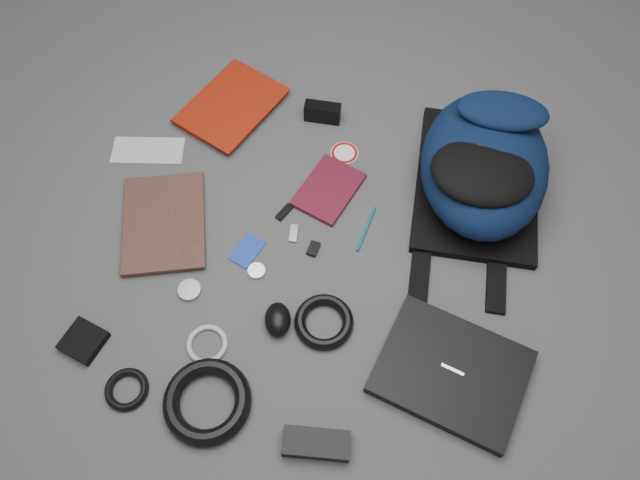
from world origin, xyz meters
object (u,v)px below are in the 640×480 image
(laptop, at_px, (451,372))
(compact_camera, at_px, (323,112))
(textbook_red, at_px, (203,90))
(power_brick, at_px, (316,444))
(backpack, at_px, (484,163))
(pouch, at_px, (84,341))
(mouse, at_px, (278,320))
(comic_book, at_px, (123,227))
(dvd_case, at_px, (328,189))

(laptop, height_order, compact_camera, compact_camera)
(laptop, relative_size, textbook_red, 1.13)
(textbook_red, xyz_separation_m, power_brick, (0.58, -0.86, 0.00))
(laptop, bearing_deg, textbook_red, 153.51)
(backpack, distance_m, pouch, 1.05)
(compact_camera, bearing_deg, pouch, -119.78)
(mouse, bearing_deg, laptop, -20.47)
(pouch, bearing_deg, laptop, 10.54)
(textbook_red, distance_m, mouse, 0.74)
(backpack, relative_size, laptop, 1.54)
(backpack, height_order, compact_camera, backpack)
(backpack, xyz_separation_m, comic_book, (-0.84, -0.37, -0.09))
(comic_book, bearing_deg, backpack, 1.94)
(laptop, distance_m, textbook_red, 1.04)
(laptop, height_order, dvd_case, laptop)
(backpack, bearing_deg, pouch, -146.13)
(laptop, height_order, textbook_red, laptop)
(backpack, xyz_separation_m, compact_camera, (-0.45, 0.11, -0.07))
(textbook_red, relative_size, compact_camera, 2.81)
(laptop, relative_size, mouse, 3.74)
(textbook_red, relative_size, mouse, 3.31)
(laptop, distance_m, compact_camera, 0.79)
(mouse, bearing_deg, compact_camera, 77.08)
(textbook_red, height_order, comic_book, textbook_red)
(backpack, bearing_deg, compact_camera, 160.03)
(dvd_case, bearing_deg, textbook_red, 167.86)
(dvd_case, bearing_deg, compact_camera, 124.56)
(laptop, height_order, power_brick, power_brick)
(textbook_red, distance_m, compact_camera, 0.36)
(laptop, height_order, mouse, mouse)
(comic_book, bearing_deg, pouch, -104.65)
(backpack, distance_m, power_brick, 0.79)
(backpack, relative_size, pouch, 5.69)
(backpack, height_order, textbook_red, backpack)
(laptop, relative_size, comic_book, 1.13)
(backpack, bearing_deg, power_brick, -112.84)
(textbook_red, bearing_deg, laptop, -17.86)
(backpack, bearing_deg, laptop, -93.64)
(compact_camera, height_order, mouse, compact_camera)
(compact_camera, bearing_deg, laptop, -58.73)
(pouch, bearing_deg, textbook_red, 90.28)
(mouse, height_order, power_brick, mouse)
(mouse, relative_size, pouch, 0.99)
(power_brick, bearing_deg, laptop, 32.56)
(backpack, relative_size, dvd_case, 2.70)
(mouse, distance_m, pouch, 0.45)
(mouse, distance_m, power_brick, 0.29)
(laptop, bearing_deg, backpack, 103.16)
(comic_book, xyz_separation_m, pouch, (0.04, -0.30, 0.00))
(dvd_case, height_order, mouse, mouse)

